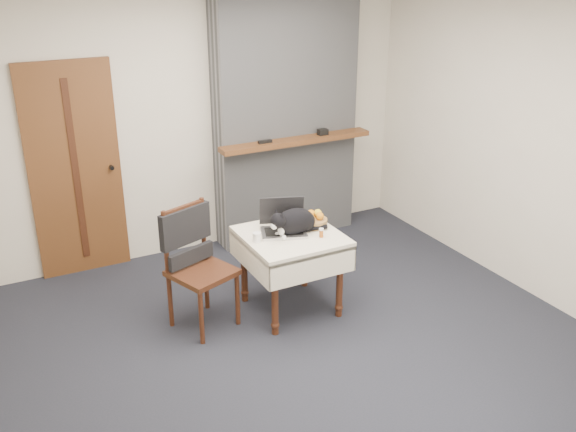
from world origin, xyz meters
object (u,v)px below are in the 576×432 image
laptop (283,223)px  chair (193,250)px  side_table (291,246)px  pill_bottle (321,233)px  door (75,171)px  cream_jar (257,237)px  fruit_basket (314,220)px  cat (295,221)px

laptop → chair: (-0.76, 0.10, -0.12)m
side_table → pill_bottle: 0.30m
door → chair: 1.55m
pill_bottle → chair: chair is taller
door → side_table: size_ratio=2.56×
cream_jar → fruit_basket: fruit_basket is taller
cat → fruit_basket: (0.21, 0.07, -0.06)m
cat → cream_jar: cat is taller
cat → cream_jar: bearing=167.6°
cat → chair: size_ratio=0.52×
cream_jar → laptop: bearing=18.1°
cat → fruit_basket: size_ratio=2.30×
side_table → chair: (-0.79, 0.19, 0.06)m
chair → side_table: bearing=-33.6°
cream_jar → chair: chair is taller
side_table → cat: cat is taller
pill_bottle → chair: bearing=160.1°
pill_bottle → fruit_basket: 0.24m
laptop → fruit_basket: 0.28m
laptop → cat: bearing=-34.1°
door → cream_jar: (1.09, -1.56, -0.26)m
side_table → pill_bottle: (0.19, -0.17, 0.15)m
chair → fruit_basket: bearing=-27.0°
side_table → chair: chair is taller
door → cat: 2.14m
side_table → laptop: 0.20m
side_table → cat: 0.22m
door → pill_bottle: (1.60, -1.73, -0.26)m
laptop → pill_bottle: bearing=-28.9°
cream_jar → door: bearing=125.0°
door → side_table: bearing=-48.0°
cream_jar → chair: 0.52m
cream_jar → cat: bearing=-0.3°
side_table → cat: bearing=-7.1°
door → side_table: 2.14m
cream_jar → pill_bottle: same height
chair → laptop: bearing=-27.5°
door → fruit_basket: size_ratio=8.71×
side_table → cream_jar: size_ratio=10.12×
door → side_table: door is taller
laptop → pill_bottle: (0.22, -0.26, -0.03)m
door → cat: door is taller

